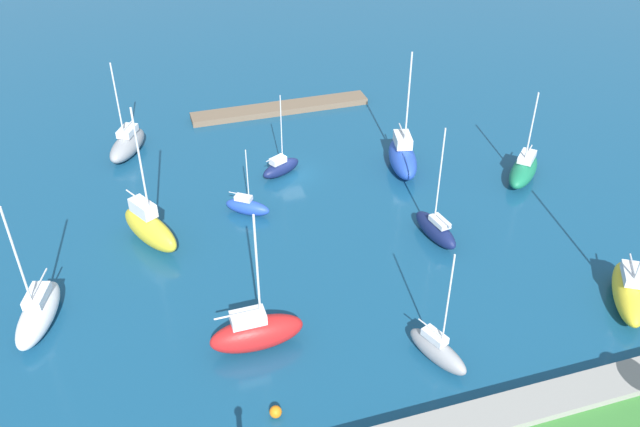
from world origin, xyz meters
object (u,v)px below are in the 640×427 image
Objects in this scene: pier_dock at (280,108)px; sailboat_blue_mid_basin at (403,157)px; sailboat_gray_along_channel at (127,144)px; mooring_buoy_orange at (276,412)px; sailboat_blue_lone_north at (247,206)px; sailboat_yellow_far_south at (150,228)px; sailboat_red_far_north at (256,332)px; sailboat_gray_west_end at (437,350)px; sailboat_green_inner_mooring at (524,170)px; sailboat_navy_off_beacon at (436,229)px; sailboat_yellow_outer_mooring at (629,291)px; sailboat_navy_by_breakwater at (281,167)px; sailboat_white_near_pier at (38,313)px.

sailboat_blue_mid_basin is (-9.03, 17.91, 1.21)m from pier_dock.
mooring_buoy_orange is at bearing 38.00° from sailboat_gray_along_channel.
sailboat_yellow_far_south is at bearing -132.10° from sailboat_blue_lone_north.
pier_dock is at bearing 72.25° from sailboat_red_far_north.
sailboat_yellow_far_south is at bearing 51.95° from pier_dock.
pier_dock is 2.22× the size of sailboat_gray_west_end.
pier_dock is at bearing 159.83° from sailboat_gray_west_end.
sailboat_blue_mid_basin is at bearing 141.35° from sailboat_gray_west_end.
sailboat_green_inner_mooring is 11.81× the size of mooring_buoy_orange.
sailboat_green_inner_mooring is at bearing 61.06° from sailboat_yellow_far_south.
sailboat_navy_off_beacon is 24.46m from mooring_buoy_orange.
sailboat_blue_lone_north is 0.53× the size of sailboat_yellow_outer_mooring.
sailboat_navy_by_breakwater is 18.01m from sailboat_gray_along_channel.
sailboat_red_far_north is at bearing 105.27° from sailboat_navy_off_beacon.
sailboat_white_near_pier is 48.74m from sailboat_green_inner_mooring.
sailboat_gray_west_end is 0.88× the size of sailboat_white_near_pier.
sailboat_red_far_north reaches higher than sailboat_gray_along_channel.
sailboat_green_inner_mooring is at bearing 24.57° from sailboat_red_far_north.
sailboat_yellow_far_south is 1.26× the size of sailboat_gray_along_channel.
sailboat_red_far_north is (12.46, -5.30, 0.46)m from sailboat_gray_west_end.
sailboat_blue_lone_north is 29.32m from sailboat_green_inner_mooring.
sailboat_yellow_outer_mooring is at bearing -3.44° from sailboat_blue_lone_north.
sailboat_white_near_pier reaches higher than sailboat_gray_along_channel.
sailboat_green_inner_mooring reaches higher than sailboat_blue_lone_north.
pier_dock is 1.95× the size of sailboat_white_near_pier.
sailboat_red_far_north is 6.83m from mooring_buoy_orange.
sailboat_yellow_far_south is 16.66m from sailboat_navy_by_breakwater.
sailboat_yellow_outer_mooring is (-18.16, 43.21, 0.92)m from pier_dock.
sailboat_yellow_far_south is 1.51× the size of sailboat_navy_by_breakwater.
sailboat_gray_west_end is at bearing 146.09° from sailboat_navy_off_beacon.
sailboat_red_far_north reaches higher than sailboat_green_inner_mooring.
sailboat_gray_along_channel is at bearing -69.18° from sailboat_green_inner_mooring.
pier_dock is 20.09m from sailboat_blue_mid_basin.
sailboat_white_near_pier is 0.95× the size of sailboat_red_far_north.
sailboat_red_far_north is at bearing -67.49° from sailboat_yellow_outer_mooring.
mooring_buoy_orange is at bearing -92.91° from sailboat_red_far_north.
mooring_buoy_orange is (-15.60, 14.14, -0.78)m from sailboat_white_near_pier.
sailboat_white_near_pier is 1.05× the size of sailboat_gray_along_channel.
sailboat_green_inner_mooring reaches higher than pier_dock.
sailboat_blue_lone_north is 0.63× the size of sailboat_white_near_pier.
sailboat_gray_along_channel is (37.31, -37.60, -0.03)m from sailboat_yellow_outer_mooring.
sailboat_gray_along_channel reaches higher than sailboat_blue_lone_north.
sailboat_yellow_far_south reaches higher than sailboat_green_inner_mooring.
sailboat_white_near_pier is at bearing -77.22° from sailboat_yellow_far_south.
pier_dock is 23.01m from sailboat_blue_lone_north.
sailboat_navy_by_breakwater reaches higher than pier_dock.
sailboat_blue_mid_basin is at bearing 46.40° from sailboat_blue_lone_north.
sailboat_navy_by_breakwater is at bearing -105.06° from mooring_buoy_orange.
pier_dock is 19.97m from sailboat_gray_along_channel.
sailboat_blue_lone_north is 0.53× the size of sailboat_blue_mid_basin.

